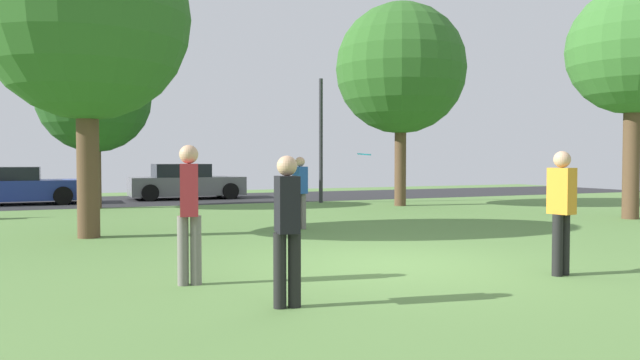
# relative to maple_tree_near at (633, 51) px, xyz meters

# --- Properties ---
(ground_plane) EXTENTS (44.00, 44.00, 0.00)m
(ground_plane) POSITION_rel_maple_tree_near_xyz_m (-9.33, -3.51, -4.44)
(ground_plane) COLOR #5B8442
(road_strip) EXTENTS (44.00, 6.40, 0.01)m
(road_strip) POSITION_rel_maple_tree_near_xyz_m (-9.33, 12.49, -4.43)
(road_strip) COLOR #28282B
(road_strip) RESTS_ON ground_plane
(maple_tree_near) EXTENTS (3.40, 3.40, 6.18)m
(maple_tree_near) POSITION_rel_maple_tree_near_xyz_m (0.00, 0.00, 0.00)
(maple_tree_near) COLOR brown
(maple_tree_near) RESTS_ON ground_plane
(oak_tree_right) EXTENTS (3.59, 3.59, 5.39)m
(oak_tree_right) POSITION_rel_maple_tree_near_xyz_m (-12.89, 9.22, -0.85)
(oak_tree_right) COLOR brown
(oak_tree_right) RESTS_ON ground_plane
(birch_tree_lone) EXTENTS (4.41, 4.41, 6.86)m
(birch_tree_lone) POSITION_rel_maple_tree_near_xyz_m (-3.30, 6.32, 0.21)
(birch_tree_lone) COLOR brown
(birch_tree_lone) RESTS_ON ground_plane
(oak_tree_center) EXTENTS (4.13, 4.13, 6.49)m
(oak_tree_center) POSITION_rel_maple_tree_near_xyz_m (-13.41, 1.59, -0.03)
(oak_tree_center) COLOR brown
(oak_tree_center) RESTS_ON ground_plane
(person_thrower) EXTENTS (0.30, 0.36, 1.64)m
(person_thrower) POSITION_rel_maple_tree_near_xyz_m (-8.95, 1.26, -3.53)
(person_thrower) COLOR slate
(person_thrower) RESTS_ON ground_plane
(person_catcher) EXTENTS (0.30, 0.36, 1.70)m
(person_catcher) POSITION_rel_maple_tree_near_xyz_m (-7.65, -5.19, -3.50)
(person_catcher) COLOR black
(person_catcher) RESTS_ON ground_plane
(person_bystander) EXTENTS (0.30, 0.36, 1.77)m
(person_bystander) POSITION_rel_maple_tree_near_xyz_m (-12.43, -3.81, -3.45)
(person_bystander) COLOR slate
(person_bystander) RESTS_ON ground_plane
(person_walking) EXTENTS (0.30, 0.35, 1.63)m
(person_walking) POSITION_rel_maple_tree_near_xyz_m (-11.70, -5.39, -3.54)
(person_walking) COLOR black
(person_walking) RESTS_ON ground_plane
(frisbee_disc) EXTENTS (0.38, 0.38, 0.05)m
(frisbee_disc) POSITION_rel_maple_tree_near_xyz_m (-8.49, -1.00, -2.75)
(frisbee_disc) COLOR #2DB2E0
(parked_car_blue) EXTENTS (4.59, 2.05, 1.32)m
(parked_car_blue) POSITION_rel_maple_tree_near_xyz_m (-15.50, 12.12, -3.82)
(parked_car_blue) COLOR #233893
(parked_car_blue) RESTS_ON ground_plane
(parked_car_grey) EXTENTS (4.41, 2.12, 1.39)m
(parked_car_grey) POSITION_rel_maple_tree_near_xyz_m (-9.34, 12.80, -3.79)
(parked_car_grey) COLOR slate
(parked_car_grey) RESTS_ON ground_plane
(street_lamp_post) EXTENTS (0.14, 0.14, 4.50)m
(street_lamp_post) POSITION_rel_maple_tree_near_xyz_m (-5.22, 8.69, -2.19)
(street_lamp_post) COLOR #2D2D33
(street_lamp_post) RESTS_ON ground_plane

